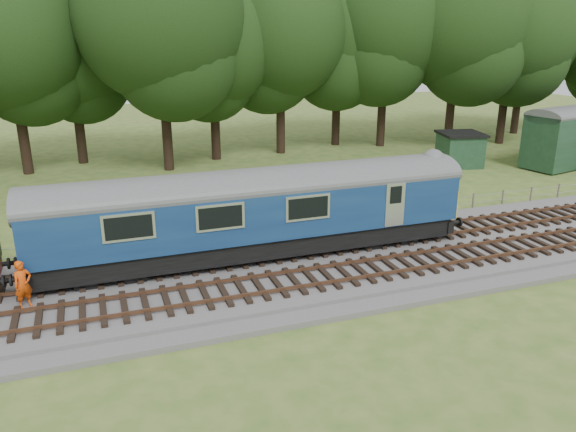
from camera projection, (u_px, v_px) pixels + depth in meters
name	position (u px, v px, depth m)	size (l,w,h in m)	color
ground	(343.00, 265.00, 23.97)	(120.00, 120.00, 0.00)	#3D5E22
ballast	(343.00, 261.00, 23.92)	(70.00, 7.00, 0.35)	#4C4C4F
track_north	(330.00, 245.00, 25.09)	(67.20, 2.40, 0.21)	black
track_south	(360.00, 271.00, 22.41)	(67.20, 2.40, 0.21)	black
fence	(305.00, 231.00, 27.99)	(64.00, 0.12, 1.00)	#6B6054
tree_line	(223.00, 159.00, 43.63)	(70.00, 8.00, 18.00)	black
dmu_railcar	(255.00, 206.00, 23.30)	(18.05, 2.86, 3.88)	black
worker	(23.00, 284.00, 19.33)	(0.63, 0.41, 1.73)	#E3490B
shed	(460.00, 149.00, 41.18)	(3.59, 3.59, 2.46)	#193721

